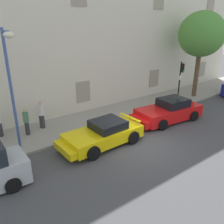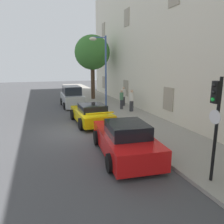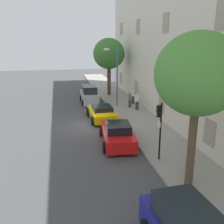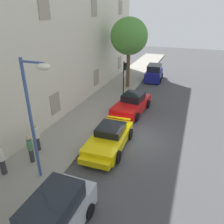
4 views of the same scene
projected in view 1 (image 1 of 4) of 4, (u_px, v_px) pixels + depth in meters
ground_plane at (139, 144)px, 12.92m from camera, size 80.00×80.00×0.00m
sidewalk at (97, 119)px, 16.07m from camera, size 60.00×3.54×0.14m
building_facade at (64, 12)px, 16.62m from camera, size 36.01×4.95×13.78m
sportscar_red_lead at (101, 135)px, 12.63m from camera, size 4.68×2.28×1.30m
sportscar_yellow_flank at (167, 112)px, 15.75m from camera, size 5.09×2.47×1.49m
tree_near_kerb at (202, 35)px, 19.03m from camera, size 3.72×3.72×7.02m
traffic_light at (181, 76)px, 18.18m from camera, size 0.44×0.36×3.31m
street_lamp at (10, 71)px, 10.67m from camera, size 0.44×1.42×5.92m
pedestrian_strolling at (26, 121)px, 13.40m from camera, size 0.42×0.42×1.61m
pedestrian_bystander at (41, 114)px, 14.31m from camera, size 0.50×0.50×1.72m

